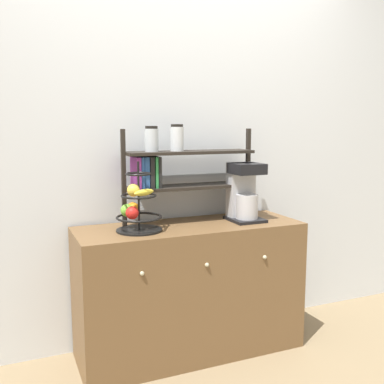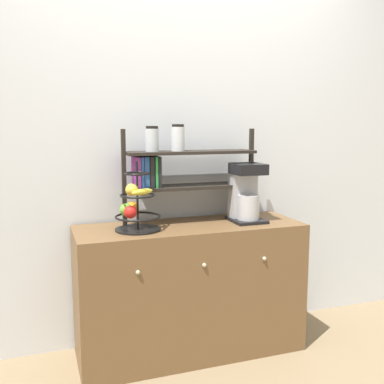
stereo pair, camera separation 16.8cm
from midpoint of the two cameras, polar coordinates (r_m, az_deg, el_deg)
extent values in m
plane|color=#847051|center=(2.74, 3.35, -21.56)|extent=(12.00, 12.00, 0.00)
cube|color=silver|center=(2.86, -0.41, 7.00)|extent=(7.00, 0.05, 2.60)
cube|color=brown|center=(2.77, 1.52, -12.21)|extent=(1.34, 0.47, 0.79)
sphere|color=#B2AD8C|center=(2.38, -4.85, -10.16)|extent=(0.02, 0.02, 0.02)
sphere|color=#B2AD8C|center=(2.49, 3.53, -9.28)|extent=(0.02, 0.02, 0.02)
sphere|color=#B2AD8C|center=(2.65, 11.00, -8.32)|extent=(0.02, 0.02, 0.02)
cube|color=black|center=(2.79, 8.67, -3.55)|extent=(0.19, 0.23, 0.02)
cube|color=#B7B7BC|center=(2.81, 8.16, 0.25)|extent=(0.16, 0.09, 0.34)
cylinder|color=#B7B7BC|center=(2.75, 8.91, -1.92)|extent=(0.14, 0.14, 0.15)
cube|color=black|center=(2.73, 8.93, 2.90)|extent=(0.18, 0.18, 0.06)
cylinder|color=black|center=(2.54, -4.99, -4.76)|extent=(0.26, 0.26, 0.01)
cylinder|color=black|center=(2.50, -5.05, -0.41)|extent=(0.01, 0.01, 0.38)
torus|color=black|center=(2.52, -5.01, -3.14)|extent=(0.26, 0.26, 0.01)
torus|color=black|center=(2.50, -5.05, -0.41)|extent=(0.20, 0.20, 0.01)
torus|color=black|center=(2.49, -5.08, 2.35)|extent=(0.14, 0.14, 0.01)
sphere|color=red|center=(2.47, -5.91, -2.57)|extent=(0.07, 0.07, 0.07)
sphere|color=#6BAD33|center=(2.54, -6.50, -2.24)|extent=(0.07, 0.07, 0.07)
sphere|color=orange|center=(2.57, -5.75, -2.07)|extent=(0.08, 0.08, 0.08)
ellipsoid|color=yellow|center=(2.47, -4.39, 0.00)|extent=(0.15, 0.11, 0.04)
sphere|color=gold|center=(2.47, -5.73, 0.28)|extent=(0.07, 0.07, 0.07)
cube|color=black|center=(2.61, -6.82, 1.76)|extent=(0.02, 0.02, 0.56)
cube|color=black|center=(2.90, 9.14, 2.37)|extent=(0.02, 0.02, 0.56)
cube|color=black|center=(2.74, 1.57, 0.69)|extent=(0.79, 0.20, 0.02)
cube|color=black|center=(2.72, 1.59, 5.06)|extent=(0.79, 0.20, 0.02)
cube|color=#8C338C|center=(2.63, -5.30, 2.51)|extent=(0.02, 0.15, 0.18)
cube|color=#2D599E|center=(2.63, -4.78, 2.53)|extent=(0.02, 0.14, 0.18)
cube|color=#2D599E|center=(2.64, -4.20, 2.56)|extent=(0.03, 0.12, 0.18)
cube|color=black|center=(2.65, -3.57, 2.58)|extent=(0.02, 0.14, 0.18)
cube|color=#2D8C47|center=(2.65, -3.04, 2.60)|extent=(0.02, 0.14, 0.18)
cube|color=black|center=(2.66, -2.64, 2.62)|extent=(0.02, 0.15, 0.18)
cylinder|color=silver|center=(2.64, -3.26, 6.59)|extent=(0.08, 0.08, 0.13)
cylinder|color=black|center=(2.64, -3.28, 8.20)|extent=(0.07, 0.07, 0.02)
cylinder|color=silver|center=(2.69, 0.01, 6.74)|extent=(0.08, 0.08, 0.14)
cylinder|color=black|center=(2.69, 0.01, 8.44)|extent=(0.07, 0.07, 0.02)
camera|label=1|loc=(0.08, -88.17, 0.27)|focal=42.00mm
camera|label=2|loc=(0.08, 91.83, -0.27)|focal=42.00mm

